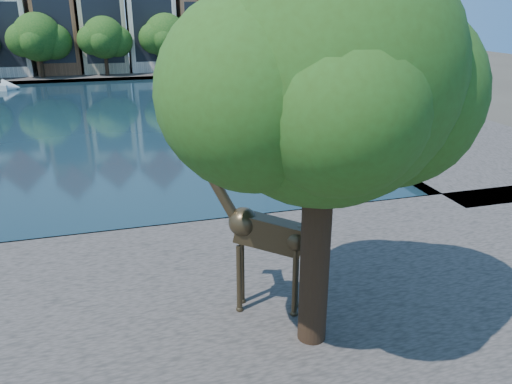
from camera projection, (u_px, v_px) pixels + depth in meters
ground at (61, 247)px, 20.64m from camera, size 160.00×160.00×0.00m
water_basin at (84, 122)px, 42.24m from camera, size 38.00×50.00×0.08m
near_quay at (40, 346)px, 14.25m from camera, size 50.00×14.00×0.50m
far_quay at (93, 72)px, 70.98m from camera, size 60.00×16.00×0.50m
right_quay at (354, 104)px, 48.49m from camera, size 14.00×52.00×0.50m
plane_tree at (328, 83)px, 11.74m from camera, size 8.32×6.40×10.62m
townhouse_west_inner at (4, 20)px, 65.81m from camera, size 6.43×9.18×15.15m
townhouse_center at (55, 12)px, 67.09m from camera, size 5.44×9.18×16.93m
townhouse_east_inner at (102, 17)px, 68.83m from camera, size 5.94×9.18×15.79m
townhouse_east_mid at (150, 14)px, 70.34m from camera, size 6.43×9.18×16.65m
townhouse_east_end at (196, 21)px, 72.34m from camera, size 5.44×9.18×14.43m
far_tree_mid_west at (39, 39)px, 62.75m from camera, size 7.80×6.00×8.00m
far_tree_mid_east at (105, 39)px, 64.83m from camera, size 7.02×5.40×7.52m
far_tree_east at (167, 37)px, 66.82m from camera, size 7.54×5.80×7.84m
far_tree_far_east at (225, 37)px, 68.89m from camera, size 6.76×5.20×7.36m
giraffe_statue at (260, 232)px, 14.70m from camera, size 3.56×1.86×5.33m
sailboat_right_a at (320, 150)px, 31.81m from camera, size 6.17×3.97×11.72m
sailboat_right_b at (267, 114)px, 42.02m from camera, size 7.54×4.67×12.03m
sailboat_right_c at (234, 92)px, 52.70m from camera, size 6.44×3.54×10.06m
sailboat_right_d at (207, 79)px, 61.61m from camera, size 6.29×3.74×9.98m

